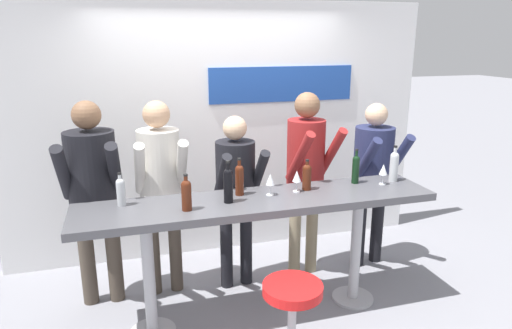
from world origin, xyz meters
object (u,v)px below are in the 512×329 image
object	(u,v)px
person_center_left	(236,184)
person_center_right	(373,168)
wine_glass_1	(383,170)
person_left	(160,178)
wine_bottle_2	(356,168)
wine_bottle_5	(228,184)
person_far_left	(93,183)
bar_stool	(292,312)
wine_bottle_3	(186,194)
wine_bottle_6	(394,165)
tasting_table	(259,216)
person_center	(306,165)
wine_glass_2	(270,180)
wine_bottle_4	(307,176)
wine_glass_0	(297,177)
wine_bottle_0	(239,178)
wine_bottle_1	(121,190)

from	to	relation	value
person_center_left	person_center_right	distance (m)	1.39
person_center_right	wine_glass_1	distance (m)	0.60
person_left	wine_bottle_2	distance (m)	1.66
wine_bottle_5	person_far_left	bearing A→B (deg)	148.78
bar_stool	wine_bottle_3	xyz separation A→B (m)	(-0.62, 0.54, 0.74)
person_far_left	person_center_left	xyz separation A→B (m)	(1.18, -0.06, -0.10)
person_far_left	wine_bottle_6	distance (m)	2.53
tasting_table	wine_bottle_6	bearing A→B (deg)	4.65
person_center	wine_bottle_5	bearing A→B (deg)	-156.45
person_left	wine_glass_1	xyz separation A→B (m)	(1.80, -0.56, 0.08)
wine_glass_2	wine_bottle_3	bearing A→B (deg)	-168.53
wine_bottle_5	wine_glass_1	distance (m)	1.35
person_center	wine_glass_2	world-z (taller)	person_center
person_left	wine_glass_1	distance (m)	1.89
wine_bottle_4	wine_bottle_5	bearing A→B (deg)	-170.94
tasting_table	person_center_left	size ratio (longest dim) A/B	1.76
bar_stool	person_left	world-z (taller)	person_left
wine_glass_0	wine_bottle_6	bearing A→B (deg)	2.05
wine_bottle_0	wine_bottle_5	world-z (taller)	wine_bottle_5
bar_stool	wine_bottle_5	distance (m)	1.02
person_center_right	wine_glass_2	bearing A→B (deg)	-160.51
bar_stool	wine_glass_1	size ratio (longest dim) A/B	3.55
person_left	wine_glass_0	distance (m)	1.17
wine_bottle_5	wine_glass_1	bearing A→B (deg)	2.43
tasting_table	person_center_right	distance (m)	1.46
wine_bottle_3	wine_glass_2	world-z (taller)	wine_bottle_3
tasting_table	wine_bottle_1	bearing A→B (deg)	172.03
wine_bottle_0	wine_bottle_5	bearing A→B (deg)	-131.19
wine_glass_1	wine_glass_2	world-z (taller)	same
tasting_table	wine_bottle_4	world-z (taller)	wine_bottle_4
person_far_left	wine_bottle_3	world-z (taller)	person_far_left
bar_stool	wine_bottle_1	world-z (taller)	wine_bottle_1
wine_bottle_1	wine_glass_0	distance (m)	1.36
person_left	wine_glass_0	size ratio (longest dim) A/B	9.81
tasting_table	wine_bottle_2	size ratio (longest dim) A/B	9.33
person_far_left	person_center_left	size ratio (longest dim) A/B	1.11
bar_stool	wine_glass_1	distance (m)	1.45
bar_stool	person_center_left	xyz separation A→B (m)	(-0.10, 1.16, 0.56)
wine_bottle_3	wine_glass_2	size ratio (longest dim) A/B	1.54
wine_glass_1	bar_stool	bearing A→B (deg)	-147.63
wine_bottle_5	wine_bottle_0	bearing A→B (deg)	48.81
person_far_left	wine_glass_0	distance (m)	1.66
tasting_table	wine_glass_2	xyz separation A→B (m)	(0.11, 0.05, 0.27)
person_center	person_left	bearing A→B (deg)	168.16
wine_bottle_4	wine_glass_1	xyz separation A→B (m)	(0.67, -0.05, 0.01)
person_center	wine_glass_1	size ratio (longest dim) A/B	9.98
person_left	wine_bottle_0	bearing A→B (deg)	-39.97
wine_bottle_6	wine_glass_1	size ratio (longest dim) A/B	1.78
person_center	wine_bottle_4	size ratio (longest dim) A/B	6.92
person_left	wine_bottle_4	bearing A→B (deg)	-24.51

